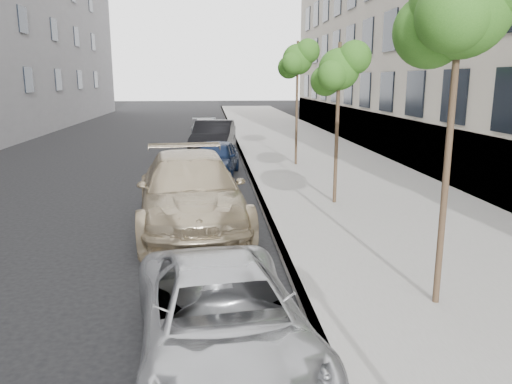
{
  "coord_description": "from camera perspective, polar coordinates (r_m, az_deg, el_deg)",
  "views": [
    {
      "loc": [
        -0.25,
        -5.44,
        3.54
      ],
      "look_at": [
        0.56,
        3.51,
        1.5
      ],
      "focal_mm": 35.0,
      "sensor_mm": 36.0,
      "label": 1
    }
  ],
  "objects": [
    {
      "name": "sedan_blue",
      "position": [
        18.59,
        -4.68,
        3.84
      ],
      "size": [
        2.1,
        4.08,
        1.33
      ],
      "primitive_type": "imported",
      "rotation": [
        0.0,
        0.0,
        -0.14
      ],
      "color": "#0F1B34",
      "rests_on": "ground"
    },
    {
      "name": "tree_mid",
      "position": [
        13.89,
        9.58,
        13.62
      ],
      "size": [
        1.51,
        1.31,
        4.4
      ],
      "color": "#38281C",
      "rests_on": "sidewalk"
    },
    {
      "name": "tree_far",
      "position": [
        20.26,
        4.85,
        14.84
      ],
      "size": [
        1.58,
        1.38,
        4.93
      ],
      "color": "#38281C",
      "rests_on": "sidewalk"
    },
    {
      "name": "sedan_rear",
      "position": [
        29.82,
        -5.63,
        7.1
      ],
      "size": [
        2.1,
        4.4,
        1.24
      ],
      "primitive_type": "imported",
      "rotation": [
        0.0,
        0.0,
        0.09
      ],
      "color": "#979B9F",
      "rests_on": "ground"
    },
    {
      "name": "sedan_black",
      "position": [
        23.77,
        -4.87,
        6.15
      ],
      "size": [
        2.33,
        5.12,
        1.63
      ],
      "primitive_type": "imported",
      "rotation": [
        0.0,
        0.0,
        -0.12
      ],
      "color": "black",
      "rests_on": "ground"
    },
    {
      "name": "tree_near",
      "position": [
        7.83,
        22.52,
        18.91
      ],
      "size": [
        1.74,
        1.54,
        5.23
      ],
      "color": "#38281C",
      "rests_on": "sidewalk"
    },
    {
      "name": "curb",
      "position": [
        29.68,
        -2.43,
        6.06
      ],
      "size": [
        0.15,
        72.0,
        0.14
      ],
      "primitive_type": "cube",
      "color": "#9E9B93",
      "rests_on": "ground"
    },
    {
      "name": "suv",
      "position": [
        12.16,
        -7.46,
        0.06
      ],
      "size": [
        3.05,
        6.3,
        1.77
      ],
      "primitive_type": "imported",
      "rotation": [
        0.0,
        0.0,
        0.1
      ],
      "color": "tan",
      "rests_on": "ground"
    },
    {
      "name": "minivan",
      "position": [
        6.42,
        -3.83,
        -14.31
      ],
      "size": [
        2.59,
        4.68,
        1.24
      ],
      "primitive_type": "imported",
      "rotation": [
        0.0,
        0.0,
        0.12
      ],
      "color": "#B1B2B5",
      "rests_on": "ground"
    },
    {
      "name": "sidewalk",
      "position": [
        29.99,
        3.58,
        6.11
      ],
      "size": [
        6.4,
        72.0,
        0.14
      ],
      "primitive_type": "cube",
      "color": "gray",
      "rests_on": "ground"
    },
    {
      "name": "ground",
      "position": [
        6.5,
        -2.26,
        -20.23
      ],
      "size": [
        160.0,
        160.0,
        0.0
      ],
      "primitive_type": "plane",
      "color": "black",
      "rests_on": "ground"
    }
  ]
}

